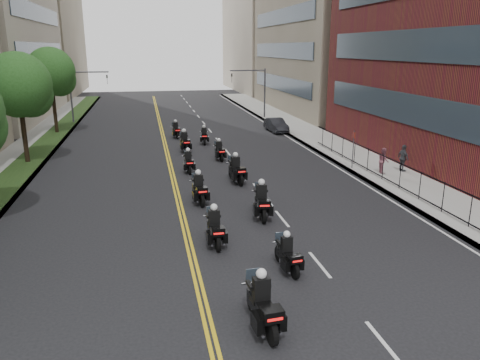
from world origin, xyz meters
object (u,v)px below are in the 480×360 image
object	(u,v)px
motorcycle_4	(199,190)
motorcycle_7	(219,151)
motorcycle_3	(262,203)
parked_sedan	(276,125)
motorcycle_2	(215,229)
motorcycle_10	(176,131)
motorcycle_1	(288,256)
pedestrian_b	(383,160)
motorcycle_0	(263,306)
motorcycle_9	(204,136)
motorcycle_5	(236,171)
pedestrian_c	(403,158)
motorcycle_6	(188,163)
motorcycle_8	(185,143)

from	to	relation	value
motorcycle_4	motorcycle_7	size ratio (longest dim) A/B	1.12
motorcycle_3	parked_sedan	world-z (taller)	motorcycle_3
motorcycle_2	motorcycle_7	world-z (taller)	motorcycle_2
motorcycle_7	motorcycle_10	world-z (taller)	motorcycle_10
motorcycle_1	pedestrian_b	size ratio (longest dim) A/B	1.28
pedestrian_b	motorcycle_0	bearing A→B (deg)	155.65
motorcycle_9	motorcycle_10	world-z (taller)	motorcycle_10
motorcycle_3	motorcycle_9	bearing A→B (deg)	97.83
parked_sedan	motorcycle_2	bearing A→B (deg)	-114.51
motorcycle_9	parked_sedan	world-z (taller)	motorcycle_9
motorcycle_5	pedestrian_b	size ratio (longest dim) A/B	1.56
motorcycle_4	motorcycle_9	distance (m)	15.66
motorcycle_1	pedestrian_b	bearing A→B (deg)	42.94
motorcycle_5	pedestrian_b	xyz separation A→B (m)	(9.53, -0.15, 0.22)
motorcycle_10	motorcycle_4	bearing A→B (deg)	-97.07
motorcycle_3	motorcycle_4	xyz separation A→B (m)	(-2.68, 2.80, -0.05)
motorcycle_5	motorcycle_10	distance (m)	15.57
motorcycle_10	pedestrian_b	xyz separation A→B (m)	(12.09, -15.50, 0.31)
motorcycle_7	motorcycle_10	distance (m)	9.65
motorcycle_3	pedestrian_c	xyz separation A→B (m)	(10.90, 6.08, 0.28)
motorcycle_2	motorcycle_7	distance (m)	15.15
motorcycle_4	motorcycle_10	world-z (taller)	motorcycle_4
motorcycle_0	parked_sedan	bearing A→B (deg)	68.80
motorcycle_1	pedestrian_c	world-z (taller)	pedestrian_c
motorcycle_0	pedestrian_b	xyz separation A→B (m)	(11.71, 15.02, 0.23)
motorcycle_4	motorcycle_5	xyz separation A→B (m)	(2.64, 3.36, 0.03)
motorcycle_0	motorcycle_3	xyz separation A→B (m)	(2.22, 9.01, 0.01)
motorcycle_2	pedestrian_b	world-z (taller)	pedestrian_b
motorcycle_6	motorcycle_10	size ratio (longest dim) A/B	0.98
motorcycle_0	motorcycle_6	world-z (taller)	motorcycle_0
motorcycle_6	pedestrian_b	xyz separation A→B (m)	(12.12, -3.21, 0.32)
motorcycle_3	parked_sedan	xyz separation A→B (m)	(7.11, 22.72, -0.09)
pedestrian_c	pedestrian_b	bearing A→B (deg)	87.74
motorcycle_3	parked_sedan	distance (m)	23.81
motorcycle_9	motorcycle_10	distance (m)	3.88
motorcycle_2	pedestrian_b	distance (m)	14.99
motorcycle_10	pedestrian_c	size ratio (longest dim) A/B	1.27
motorcycle_3	motorcycle_1	bearing A→B (deg)	-87.88
motorcycle_0	motorcycle_8	world-z (taller)	motorcycle_0
motorcycle_8	motorcycle_1	bearing A→B (deg)	-90.53
motorcycle_9	motorcycle_5	bearing A→B (deg)	-83.33
motorcycle_5	parked_sedan	world-z (taller)	motorcycle_5
motorcycle_8	motorcycle_9	bearing A→B (deg)	49.85
motorcycle_0	parked_sedan	world-z (taller)	motorcycle_0
motorcycle_0	pedestrian_c	distance (m)	20.00
motorcycle_5	motorcycle_7	xyz separation A→B (m)	(-0.07, 6.04, -0.11)
motorcycle_7	motorcycle_3	bearing A→B (deg)	-93.25
motorcycle_2	motorcycle_7	xyz separation A→B (m)	(2.56, 14.94, -0.06)
motorcycle_6	motorcycle_9	world-z (taller)	motorcycle_9
motorcycle_1	pedestrian_b	xyz separation A→B (m)	(9.92, 11.63, 0.36)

